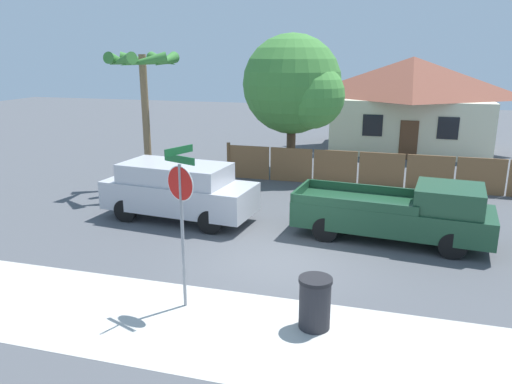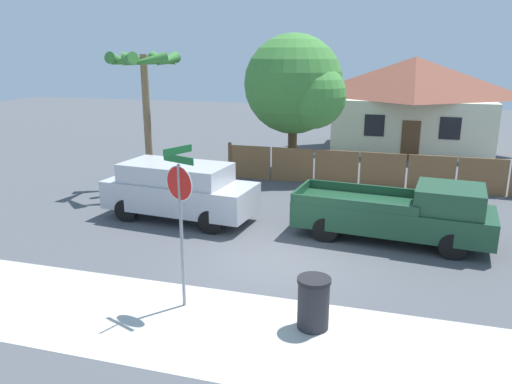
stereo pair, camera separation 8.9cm
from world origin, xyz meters
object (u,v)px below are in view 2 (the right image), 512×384
Objects in this scene: red_suv at (179,189)px; orange_pickup at (401,213)px; house at (412,102)px; stop_sign at (180,201)px; oak_tree at (298,87)px; trash_bin at (313,303)px; palm_tree at (144,72)px.

orange_pickup is (6.99, -0.03, -0.16)m from red_suv.
red_suv is (-7.30, -14.72, -1.62)m from house.
stop_sign reaches higher than orange_pickup.
red_suv is 6.99m from orange_pickup.
oak_tree is 1.07× the size of orange_pickup.
house is 8.14× the size of trash_bin.
palm_tree is 12.38m from trash_bin.
house is 9.01m from oak_tree.
house reaches higher than orange_pickup.
stop_sign is (5.20, -8.40, -2.19)m from palm_tree.
house is at bearing 98.39° from stop_sign.
house is 2.49× the size of stop_sign.
oak_tree is at bearing 39.89° from palm_tree.
stop_sign is (-4.77, -20.05, -0.25)m from house.
red_suv is 4.75× the size of trash_bin.
trash_bin is at bearing -95.46° from house.
orange_pickup is (-0.32, -14.75, -1.78)m from house.
red_suv reaches higher than trash_bin.
palm_tree is (-5.04, -4.21, 0.71)m from oak_tree.
trash_bin is (2.84, -0.11, -1.84)m from stop_sign.
orange_pickup is at bearing -57.74° from oak_tree.
orange_pickup is at bearing -91.24° from house.
oak_tree reaches higher than house.
orange_pickup is at bearing 5.48° from red_suv.
trash_bin is at bearing -100.83° from orange_pickup.
stop_sign is at bearing -89.26° from oak_tree.
orange_pickup is at bearing 73.44° from trash_bin.
house is 14.86m from orange_pickup.
oak_tree is at bearing 112.51° from stop_sign.
orange_pickup is at bearing -17.78° from palm_tree.
oak_tree is at bearing 127.99° from orange_pickup.
trash_bin is at bearing -39.62° from red_suv.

